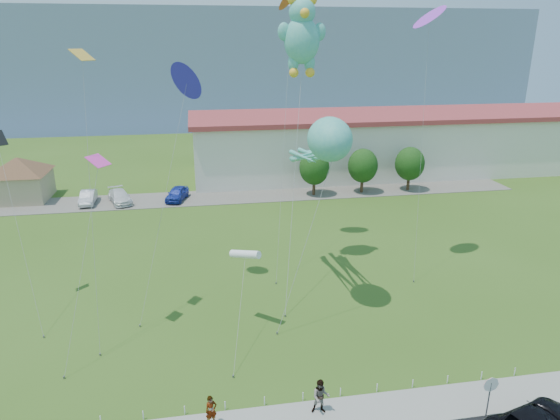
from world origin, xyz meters
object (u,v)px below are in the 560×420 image
(pedestrian_left, at_px, (211,410))
(stop_sign, at_px, (490,388))
(parked_car_white, at_px, (120,197))
(parked_car_silver, at_px, (88,197))
(teddy_bear_kite, at_px, (302,34))
(pavilion, at_px, (19,175))
(parked_car_blue, at_px, (177,194))
(warehouse, at_px, (408,141))
(pedestrian_right, at_px, (321,397))
(octopus_kite, at_px, (324,147))

(pedestrian_left, bearing_deg, stop_sign, -25.72)
(parked_car_white, bearing_deg, stop_sign, -79.36)
(parked_car_silver, distance_m, teddy_bear_kite, 33.15)
(pavilion, height_order, teddy_bear_kite, teddy_bear_kite)
(parked_car_blue, bearing_deg, stop_sign, -51.54)
(pavilion, height_order, parked_car_silver, pavilion)
(warehouse, relative_size, parked_car_silver, 13.86)
(pavilion, relative_size, parked_car_white, 1.86)
(warehouse, bearing_deg, parked_car_silver, -167.94)
(pavilion, height_order, pedestrian_right, pavilion)
(pedestrian_right, relative_size, parked_car_white, 0.37)
(parked_car_silver, bearing_deg, parked_car_white, -6.84)
(pedestrian_right, distance_m, octopus_kite, 15.52)
(stop_sign, bearing_deg, teddy_bear_kite, 104.88)
(parked_car_white, bearing_deg, pedestrian_left, -95.44)
(teddy_bear_kite, bearing_deg, parked_car_silver, 136.19)
(pedestrian_left, bearing_deg, parked_car_silver, 90.97)
(parked_car_blue, distance_m, octopus_kite, 29.54)
(stop_sign, relative_size, parked_car_blue, 0.55)
(pavilion, relative_size, pedestrian_left, 5.88)
(parked_car_blue, relative_size, teddy_bear_kite, 0.22)
(parked_car_silver, xyz_separation_m, teddy_bear_kite, (20.41, -19.58, 17.28))
(pavilion, relative_size, pedestrian_right, 5.00)
(pedestrian_left, relative_size, parked_car_white, 0.32)
(stop_sign, height_order, octopus_kite, octopus_kite)
(warehouse, relative_size, stop_sign, 24.40)
(pedestrian_right, height_order, octopus_kite, octopus_kite)
(stop_sign, height_order, pedestrian_left, stop_sign)
(pedestrian_right, height_order, parked_car_blue, pedestrian_right)
(stop_sign, bearing_deg, pedestrian_right, 166.94)
(pedestrian_left, relative_size, pedestrian_right, 0.85)
(warehouse, relative_size, teddy_bear_kite, 2.94)
(parked_car_silver, relative_size, parked_car_white, 0.89)
(parked_car_white, bearing_deg, warehouse, -5.41)
(warehouse, xyz_separation_m, parked_car_blue, (-32.17, -9.35, -3.30))
(pavilion, distance_m, teddy_bear_kite, 39.19)
(parked_car_silver, xyz_separation_m, parked_car_blue, (9.96, -0.35, 0.04))
(pedestrian_left, xyz_separation_m, octopus_kite, (8.23, 11.38, 10.19))
(stop_sign, xyz_separation_m, pedestrian_right, (-7.85, 1.82, -0.85))
(parked_car_blue, distance_m, teddy_bear_kite, 27.86)
(pedestrian_left, xyz_separation_m, parked_car_blue, (-2.46, 36.94, -0.05))
(pavilion, bearing_deg, pedestrian_right, -57.58)
(warehouse, height_order, pedestrian_right, warehouse)
(pedestrian_left, height_order, teddy_bear_kite, teddy_bear_kite)
(warehouse, height_order, parked_car_blue, warehouse)
(parked_car_silver, height_order, parked_car_blue, parked_car_blue)
(pavilion, xyz_separation_m, teddy_bear_kite, (28.29, -22.58, 15.04))
(warehouse, distance_m, pedestrian_left, 55.10)
(pedestrian_right, bearing_deg, stop_sign, -2.49)
(pavilion, height_order, warehouse, warehouse)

